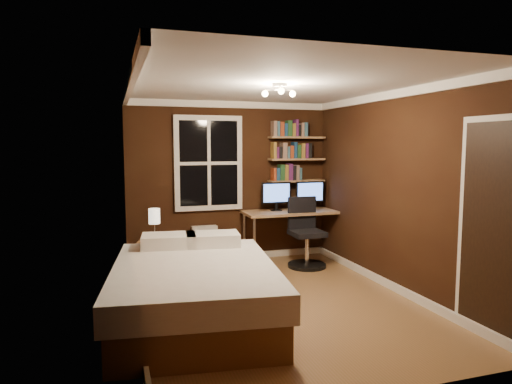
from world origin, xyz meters
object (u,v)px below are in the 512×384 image
object	(u,v)px
monitor_left	(276,196)
desk	(296,214)
bed	(194,290)
monitor_right	(310,195)
radiator	(205,245)
office_chair	(306,240)
desk_lamp	(338,196)
nightstand	(155,262)
bedside_lamp	(154,225)

from	to	relation	value
monitor_left	desk	bearing A→B (deg)	-15.31
bed	monitor_right	xyz separation A→B (m)	(2.26, 2.11, 0.70)
radiator	office_chair	xyz separation A→B (m)	(1.43, -0.62, 0.11)
radiator	desk	world-z (taller)	desk
desk	office_chair	bearing A→B (deg)	-90.89
radiator	desk_lamp	world-z (taller)	desk_lamp
radiator	monitor_left	xyz separation A→B (m)	(1.13, -0.14, 0.73)
desk_lamp	office_chair	bearing A→B (deg)	-157.27
radiator	desk_lamp	xyz separation A→B (m)	(2.11, -0.34, 0.72)
bed	nightstand	world-z (taller)	bed
bed	bedside_lamp	distance (m)	1.59
desk	monitor_right	world-z (taller)	monitor_right
bedside_lamp	monitor_left	bearing A→B (deg)	17.59
nightstand	desk_lamp	size ratio (longest dim) A/B	1.27
monitor_left	office_chair	distance (m)	0.84
desk	nightstand	bearing A→B (deg)	-166.69
desk_lamp	radiator	bearing A→B (deg)	170.95
desk	bedside_lamp	bearing A→B (deg)	-166.69
bed	desk	xyz separation A→B (m)	(1.99, 2.03, 0.41)
monitor_right	radiator	bearing A→B (deg)	175.23
bed	nightstand	size ratio (longest dim) A/B	4.37
bed	desk_lamp	size ratio (longest dim) A/B	5.55
nightstand	radiator	size ratio (longest dim) A/B	0.95
desk	monitor_left	bearing A→B (deg)	164.69
bed	monitor_left	world-z (taller)	monitor_left
nightstand	bed	bearing A→B (deg)	-65.26
nightstand	monitor_right	bearing A→B (deg)	28.46
bed	desk_lamp	world-z (taller)	desk_lamp
office_chair	radiator	bearing A→B (deg)	156.60
bed	nightstand	bearing A→B (deg)	107.31
desk_lamp	bedside_lamp	bearing A→B (deg)	-171.80
monitor_right	desk_lamp	xyz separation A→B (m)	(0.41, -0.19, -0.01)
bedside_lamp	radiator	world-z (taller)	bedside_lamp
monitor_right	desk_lamp	distance (m)	0.45
bed	radiator	distance (m)	2.32
desk_lamp	monitor_right	bearing A→B (deg)	154.50
bed	desk_lamp	xyz separation A→B (m)	(2.67, 1.92, 0.69)
radiator	office_chair	bearing A→B (deg)	-23.62
monitor_left	desk_lamp	size ratio (longest dim) A/B	1.10
bedside_lamp	monitor_right	bearing A→B (deg)	13.73
desk	desk_lamp	size ratio (longest dim) A/B	3.81
radiator	desk_lamp	bearing A→B (deg)	-9.05
desk	monitor_left	distance (m)	0.43
nightstand	monitor_left	xyz separation A→B (m)	(1.94, 0.62, 0.74)
bed	monitor_left	xyz separation A→B (m)	(1.68, 2.11, 0.70)
bedside_lamp	office_chair	bearing A→B (deg)	3.43
radiator	desk	size ratio (longest dim) A/B	0.35
monitor_left	nightstand	bearing A→B (deg)	-162.41
nightstand	desk_lamp	xyz separation A→B (m)	(2.93, 0.42, 0.74)
office_chair	monitor_left	bearing A→B (deg)	122.16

